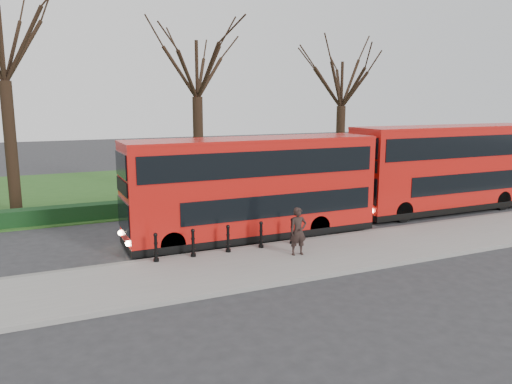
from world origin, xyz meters
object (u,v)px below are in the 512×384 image
bus_lead (252,189)px  pedestrian (298,231)px  bollard_row (228,239)px  bus_rear (450,168)px

bus_lead → pedestrian: size_ratio=6.01×
bollard_row → bus_rear: bus_rear is taller
bus_lead → bollard_row: bearing=-134.7°
bus_lead → pedestrian: 3.44m
bus_lead → bus_rear: bearing=3.6°
bollard_row → pedestrian: (2.25, -1.38, 0.39)m
bollard_row → pedestrian: size_ratio=3.16×
bollard_row → bus_rear: size_ratio=0.50×
bus_rear → bus_lead: bearing=-176.4°
pedestrian → bus_lead: bearing=103.6°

